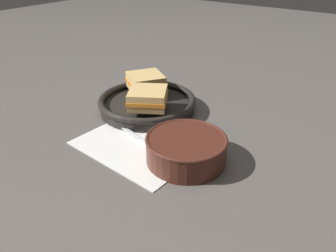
# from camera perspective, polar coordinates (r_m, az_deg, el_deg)

# --- Properties ---
(ground_plane) EXTENTS (4.00, 4.00, 0.00)m
(ground_plane) POSITION_cam_1_polar(r_m,az_deg,el_deg) (0.82, -0.77, -1.65)
(ground_plane) COLOR #56514C
(napkin) EXTENTS (0.30, 0.26, 0.00)m
(napkin) POSITION_cam_1_polar(r_m,az_deg,el_deg) (0.79, -4.35, -2.84)
(napkin) COLOR white
(napkin) RESTS_ON ground_plane
(soup_bowl) EXTENTS (0.18, 0.18, 0.06)m
(soup_bowl) POSITION_cam_1_polar(r_m,az_deg,el_deg) (0.71, 3.20, -3.77)
(soup_bowl) COLOR #4C2319
(soup_bowl) RESTS_ON ground_plane
(spoon) EXTENTS (0.18, 0.05, 0.01)m
(spoon) POSITION_cam_1_polar(r_m,az_deg,el_deg) (0.77, -2.96, -3.21)
(spoon) COLOR silver
(spoon) RESTS_ON napkin
(skillet) EXTENTS (0.28, 0.28, 0.04)m
(skillet) POSITION_cam_1_polar(r_m,az_deg,el_deg) (0.94, -3.64, 3.91)
(skillet) COLOR black
(skillet) RESTS_ON ground_plane
(sandwich_near_left) EXTENTS (0.14, 0.14, 0.05)m
(sandwich_near_left) POSITION_cam_1_polar(r_m,az_deg,el_deg) (0.97, -3.89, 7.66)
(sandwich_near_left) COLOR #DBB26B
(sandwich_near_left) RESTS_ON skillet
(sandwich_near_right) EXTENTS (0.14, 0.14, 0.05)m
(sandwich_near_right) POSITION_cam_1_polar(r_m,az_deg,el_deg) (0.87, -3.53, 4.91)
(sandwich_near_right) COLOR #DBB26B
(sandwich_near_right) RESTS_ON skillet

